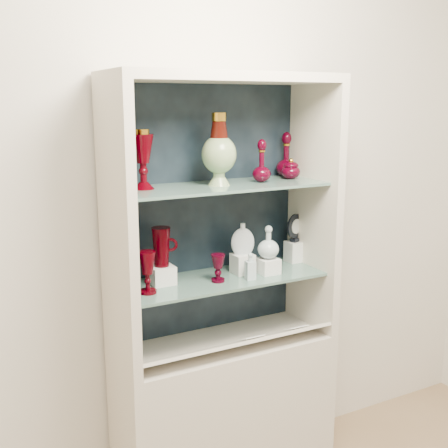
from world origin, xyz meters
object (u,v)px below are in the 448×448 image
cobalt_goblet (131,278)px  ruby_goblet_small (218,268)px  pedestal_lamp_right (143,159)px  ruby_decanter_a (262,158)px  clear_square_bottle (250,266)px  ruby_decanter_b (286,153)px  lidded_bowl (291,168)px  ruby_pitcher (161,247)px  clear_round_decanter (268,243)px  ruby_goblet_tall (147,272)px  flat_flask (243,238)px  enamel_urn (219,149)px  pedestal_lamp_left (125,160)px  cameo_medallion (295,227)px

cobalt_goblet → ruby_goblet_small: bearing=1.2°
pedestal_lamp_right → ruby_decanter_a: size_ratio=1.14×
clear_square_bottle → ruby_decanter_a: bearing=37.0°
ruby_decanter_b → lidded_bowl: (-0.03, -0.09, -0.06)m
ruby_pitcher → cobalt_goblet: bearing=-126.6°
clear_square_bottle → clear_round_decanter: clear_round_decanter is taller
ruby_goblet_tall → flat_flask: (0.48, 0.06, 0.08)m
enamel_urn → pedestal_lamp_left: bearing=-177.1°
ruby_decanter_a → clear_round_decanter: ruby_decanter_a is taller
enamel_urn → ruby_goblet_tall: enamel_urn is taller
flat_flask → cameo_medallion: bearing=31.8°
ruby_pitcher → ruby_decanter_a: bearing=17.4°
pedestal_lamp_left → clear_square_bottle: bearing=-5.8°
clear_square_bottle → pedestal_lamp_left: bearing=174.2°
pedestal_lamp_right → ruby_pitcher: (0.07, -0.00, -0.38)m
ruby_decanter_a → cameo_medallion: ruby_decanter_a is taller
pedestal_lamp_left → cobalt_goblet: (0.00, -0.03, -0.47)m
clear_square_bottle → ruby_goblet_small: bearing=165.7°
pedestal_lamp_left → ruby_decanter_a: bearing=1.5°
flat_flask → pedestal_lamp_left: bearing=-152.5°
ruby_pitcher → clear_square_bottle: (0.37, -0.12, -0.10)m
cobalt_goblet → clear_round_decanter: 0.66m
clear_round_decanter → cameo_medallion: 0.25m
pedestal_lamp_right → ruby_goblet_small: pedestal_lamp_right is taller
pedestal_lamp_right → enamel_urn: size_ratio=0.79×
ruby_goblet_small → clear_round_decanter: bearing=0.6°
clear_square_bottle → enamel_urn: bearing=146.4°
clear_square_bottle → ruby_pitcher: bearing=161.4°
lidded_bowl → ruby_goblet_tall: size_ratio=0.56×
enamel_urn → ruby_decanter_b: enamel_urn is taller
cameo_medallion → ruby_goblet_tall: bearing=168.9°
ruby_goblet_small → cameo_medallion: (0.48, 0.11, 0.11)m
ruby_goblet_tall → ruby_pitcher: 0.15m
enamel_urn → cobalt_goblet: (-0.42, -0.05, -0.49)m
lidded_bowl → cameo_medallion: bearing=35.7°
lidded_bowl → ruby_goblet_small: lidded_bowl is taller
ruby_decanter_b → cameo_medallion: (0.04, -0.04, -0.36)m
ruby_decanter_a → cobalt_goblet: bearing=-176.0°
ruby_decanter_a → clear_round_decanter: (0.02, -0.03, -0.38)m
pedestal_lamp_right → clear_round_decanter: bearing=-8.9°
cobalt_goblet → ruby_pitcher: ruby_pitcher is taller
ruby_decanter_a → ruby_goblet_tall: (-0.56, -0.03, -0.44)m
cobalt_goblet → ruby_goblet_tall: bearing=9.1°
ruby_decanter_b → ruby_goblet_small: (-0.45, -0.15, -0.47)m
ruby_goblet_small → cameo_medallion: 0.51m
ruby_decanter_a → cameo_medallion: size_ratio=1.50×
pedestal_lamp_left → ruby_decanter_b: size_ratio=1.17×
cobalt_goblet → lidded_bowl: bearing=4.8°
pedestal_lamp_left → enamel_urn: bearing=2.9°
pedestal_lamp_right → cobalt_goblet: size_ratio=1.51×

